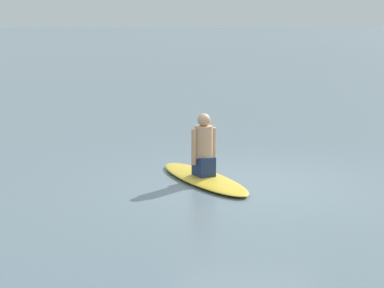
% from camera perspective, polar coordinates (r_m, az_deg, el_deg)
% --- Properties ---
extents(ground_plane, '(400.00, 400.00, 0.00)m').
position_cam_1_polar(ground_plane, '(10.88, 5.12, -3.49)').
color(ground_plane, slate).
extents(surfboard, '(1.85, 2.66, 0.10)m').
position_cam_1_polar(surfboard, '(11.04, 0.94, -2.99)').
color(surfboard, gold).
rests_on(surfboard, ground).
extents(person_paddler, '(0.44, 0.44, 1.05)m').
position_cam_1_polar(person_paddler, '(10.92, 0.94, -0.32)').
color(person_paddler, navy).
rests_on(person_paddler, surfboard).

